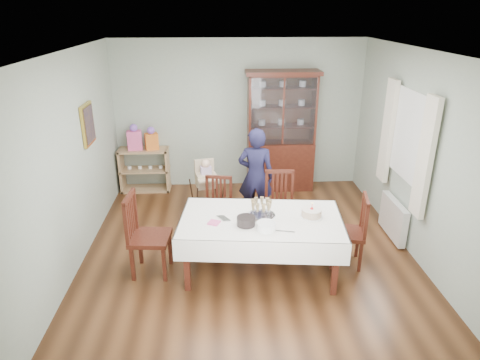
{
  "coord_description": "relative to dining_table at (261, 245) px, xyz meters",
  "views": [
    {
      "loc": [
        -0.39,
        -5.18,
        3.18
      ],
      "look_at": [
        -0.1,
        0.2,
        1.0
      ],
      "focal_mm": 32.0,
      "sensor_mm": 36.0,
      "label": 1
    }
  ],
  "objects": [
    {
      "name": "curtain_left",
      "position": [
        2.04,
        0.16,
        1.07
      ],
      "size": [
        0.07,
        0.3,
        1.55
      ],
      "primitive_type": "cube",
      "color": "silver",
      "rests_on": "room_shell"
    },
    {
      "name": "champagne_tray",
      "position": [
        0.0,
        0.05,
        0.45
      ],
      "size": [
        0.36,
        0.36,
        0.22
      ],
      "color": "silver",
      "rests_on": "dining_table"
    },
    {
      "name": "dining_table",
      "position": [
        0.0,
        0.0,
        0.0
      ],
      "size": [
        2.11,
        1.34,
        0.76
      ],
      "rotation": [
        0.0,
        0.0,
        -0.1
      ],
      "color": "#4A1F12",
      "rests_on": "floor"
    },
    {
      "name": "cake_knife",
      "position": [
        0.23,
        -0.35,
        0.38
      ],
      "size": [
        0.25,
        0.08,
        0.01
      ],
      "primitive_type": "cube",
      "rotation": [
        0.0,
        0.0,
        -0.24
      ],
      "color": "silver",
      "rests_on": "dining_table"
    },
    {
      "name": "window",
      "position": [
        2.1,
        0.78,
        1.17
      ],
      "size": [
        0.04,
        1.02,
        1.22
      ],
      "primitive_type": "cube",
      "color": "white",
      "rests_on": "room_shell"
    },
    {
      "name": "picture_frame",
      "position": [
        -2.34,
        1.28,
        1.27
      ],
      "size": [
        0.04,
        0.48,
        0.58
      ],
      "primitive_type": "cube",
      "color": "gold",
      "rests_on": "room_shell"
    },
    {
      "name": "chair_end_right",
      "position": [
        1.16,
        0.13,
        -0.1
      ],
      "size": [
        0.51,
        0.51,
        0.97
      ],
      "rotation": [
        0.0,
        0.0,
        -1.77
      ],
      "color": "#4A1F12",
      "rests_on": "floor"
    },
    {
      "name": "sideboard",
      "position": [
        -1.87,
        2.76,
        0.02
      ],
      "size": [
        0.9,
        0.38,
        0.8
      ],
      "color": "tan",
      "rests_on": "floor"
    },
    {
      "name": "china_cabinet",
      "position": [
        0.63,
        2.74,
        0.74
      ],
      "size": [
        1.3,
        0.48,
        2.18
      ],
      "color": "#4A1F12",
      "rests_on": "floor"
    },
    {
      "name": "gift_bag_orange",
      "position": [
        -1.7,
        2.74,
        0.6
      ],
      "size": [
        0.26,
        0.22,
        0.42
      ],
      "color": "orange",
      "rests_on": "sideboard"
    },
    {
      "name": "chair_end_left",
      "position": [
        -1.41,
        0.06,
        -0.06
      ],
      "size": [
        0.52,
        0.52,
        1.08
      ],
      "rotation": [
        0.0,
        0.0,
        1.49
      ],
      "color": "#4A1F12",
      "rests_on": "floor"
    },
    {
      "name": "woman",
      "position": [
        0.06,
        1.4,
        0.38
      ],
      "size": [
        0.62,
        0.48,
        1.53
      ],
      "primitive_type": "imported",
      "rotation": [
        0.0,
        0.0,
        2.93
      ],
      "color": "black",
      "rests_on": "floor"
    },
    {
      "name": "room_shell",
      "position": [
        -0.12,
        1.02,
        1.32
      ],
      "size": [
        5.0,
        5.0,
        5.0
      ],
      "color": "#9EAA99",
      "rests_on": "floor"
    },
    {
      "name": "chair_far_right",
      "position": [
        0.37,
        0.88,
        -0.09
      ],
      "size": [
        0.46,
        0.46,
        0.99
      ],
      "rotation": [
        0.0,
        0.0,
        -0.04
      ],
      "color": "#4A1F12",
      "rests_on": "floor"
    },
    {
      "name": "chair_far_left",
      "position": [
        -0.55,
        0.9,
        -0.11
      ],
      "size": [
        0.48,
        0.48,
        0.91
      ],
      "rotation": [
        0.0,
        0.0,
        -0.19
      ],
      "color": "#4A1F12",
      "rests_on": "floor"
    },
    {
      "name": "plate_stack_dark",
      "position": [
        -0.2,
        -0.17,
        0.43
      ],
      "size": [
        0.29,
        0.29,
        0.11
      ],
      "primitive_type": "cylinder",
      "rotation": [
        0.0,
        0.0,
        0.4
      ],
      "color": "black",
      "rests_on": "dining_table"
    },
    {
      "name": "gift_bag_pink",
      "position": [
        -2.0,
        2.74,
        0.62
      ],
      "size": [
        0.27,
        0.2,
        0.47
      ],
      "color": "#E2538F",
      "rests_on": "sideboard"
    },
    {
      "name": "radiator",
      "position": [
        2.04,
        0.78,
        -0.08
      ],
      "size": [
        0.1,
        0.8,
        0.55
      ],
      "primitive_type": "cube",
      "color": "white",
      "rests_on": "floor"
    },
    {
      "name": "cutlery",
      "position": [
        -0.5,
        0.02,
        0.38
      ],
      "size": [
        0.19,
        0.22,
        0.01
      ],
      "primitive_type": null,
      "rotation": [
        0.0,
        0.0,
        0.53
      ],
      "color": "silver",
      "rests_on": "dining_table"
    },
    {
      "name": "curtain_right",
      "position": [
        2.04,
        1.4,
        1.07
      ],
      "size": [
        0.07,
        0.3,
        1.55
      ],
      "primitive_type": "cube",
      "color": "silver",
      "rests_on": "room_shell"
    },
    {
      "name": "high_chair",
      "position": [
        -0.72,
        1.68,
        -0.01
      ],
      "size": [
        0.51,
        0.51,
        0.95
      ],
      "rotation": [
        0.0,
        0.0,
        0.23
      ],
      "color": "black",
      "rests_on": "floor"
    },
    {
      "name": "floor",
      "position": [
        -0.12,
        0.48,
        -0.38
      ],
      "size": [
        5.0,
        5.0,
        0.0
      ],
      "primitive_type": "plane",
      "color": "#593319",
      "rests_on": "ground"
    },
    {
      "name": "napkin_stack",
      "position": [
        -0.58,
        -0.1,
        0.38
      ],
      "size": [
        0.17,
        0.17,
        0.02
      ],
      "primitive_type": "cube",
      "rotation": [
        0.0,
        0.0,
        -0.42
      ],
      "color": "#E2538F",
      "rests_on": "dining_table"
    },
    {
      "name": "plate_stack_white",
      "position": [
        0.03,
        -0.3,
        0.42
      ],
      "size": [
        0.29,
        0.29,
        0.1
      ],
      "primitive_type": "cylinder",
      "rotation": [
        0.0,
        0.0,
        0.37
      ],
      "color": "white",
      "rests_on": "dining_table"
    },
    {
      "name": "birthday_cake",
      "position": [
        0.63,
        0.0,
        0.43
      ],
      "size": [
        0.29,
        0.29,
        0.2
      ],
      "color": "white",
      "rests_on": "dining_table"
    }
  ]
}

